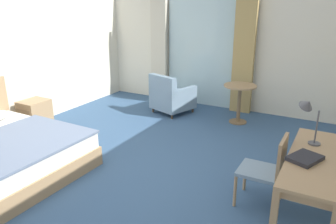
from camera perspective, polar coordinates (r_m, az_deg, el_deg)
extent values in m
cube|color=#38567A|center=(4.74, -7.00, -10.65)|extent=(6.05, 7.53, 0.10)
cube|color=silver|center=(7.31, 9.02, 11.28)|extent=(5.65, 0.12, 2.69)
cube|color=silver|center=(7.41, 5.63, 10.25)|extent=(1.55, 0.02, 2.37)
cube|color=beige|center=(7.77, -1.54, 10.88)|extent=(0.39, 0.10, 2.41)
cube|color=tan|center=(6.99, 12.91, 9.55)|extent=(0.43, 0.10, 2.41)
cube|color=tan|center=(5.13, -26.67, -7.91)|extent=(2.08, 1.81, 0.27)
cube|color=slate|center=(4.72, -25.02, -4.96)|extent=(1.38, 1.78, 0.03)
cube|color=tan|center=(6.49, -21.88, -0.52)|extent=(0.42, 0.47, 0.55)
cube|color=#8F704E|center=(6.31, -23.66, -0.19)|extent=(0.35, 0.01, 0.13)
cube|color=tan|center=(3.65, 24.17, -7.36)|extent=(0.54, 1.54, 0.04)
cube|color=tan|center=(3.68, 24.05, -8.18)|extent=(0.49, 1.47, 0.08)
cube|color=tan|center=(4.50, 21.47, -7.55)|extent=(0.06, 0.06, 0.74)
cube|color=gray|center=(3.97, 15.57, -9.80)|extent=(0.47, 0.43, 0.04)
cube|color=tan|center=(3.83, 19.06, -7.29)|extent=(0.04, 0.41, 0.43)
cylinder|color=tan|center=(4.28, 13.11, -10.66)|extent=(0.04, 0.04, 0.39)
cylinder|color=tan|center=(3.95, 11.47, -13.19)|extent=(0.04, 0.04, 0.39)
cylinder|color=tan|center=(4.21, 18.87, -11.76)|extent=(0.04, 0.04, 0.39)
cylinder|color=tan|center=(3.88, 17.76, -14.47)|extent=(0.04, 0.04, 0.39)
cylinder|color=#4C4C51|center=(3.95, 23.87, -4.97)|extent=(0.13, 0.13, 0.02)
cylinder|color=#4C4C51|center=(3.88, 24.24, -2.37)|extent=(0.02, 0.02, 0.37)
cone|color=#4C4C51|center=(3.93, 22.90, 1.31)|extent=(0.20, 0.18, 0.20)
cube|color=#232328|center=(3.53, 22.52, -7.35)|extent=(0.35, 0.39, 0.04)
cube|color=gray|center=(6.98, 0.86, 2.00)|extent=(0.89, 0.91, 0.32)
cube|color=gray|center=(6.68, -1.02, 4.50)|extent=(0.70, 0.33, 0.42)
cube|color=gray|center=(6.71, 2.64, 3.41)|extent=(0.32, 0.73, 0.16)
cube|color=gray|center=(7.12, -0.81, 4.33)|extent=(0.32, 0.73, 0.16)
cylinder|color=#4C3D2D|center=(7.06, 4.26, 0.38)|extent=(0.04, 0.04, 0.10)
cylinder|color=#4C3D2D|center=(7.44, 1.00, 1.39)|extent=(0.04, 0.04, 0.10)
cylinder|color=#4C3D2D|center=(6.64, 0.68, -0.76)|extent=(0.04, 0.04, 0.10)
cylinder|color=#4C3D2D|center=(7.05, -2.57, 0.38)|extent=(0.04, 0.04, 0.10)
cylinder|color=tan|center=(6.40, 12.35, 4.43)|extent=(0.61, 0.61, 0.03)
cylinder|color=brown|center=(6.49, 12.12, 1.23)|extent=(0.07, 0.07, 0.72)
cylinder|color=brown|center=(6.60, 11.92, -1.64)|extent=(0.34, 0.34, 0.02)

